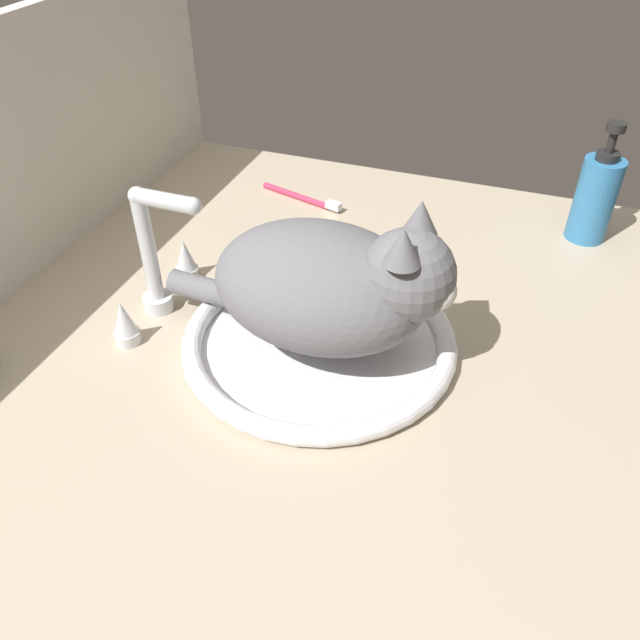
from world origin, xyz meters
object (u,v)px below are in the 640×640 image
at_px(cat, 335,284).
at_px(soap_pump_bottle, 595,197).
at_px(toothbrush, 303,198).
at_px(faucet, 157,265).
at_px(sink_basin, 320,339).

relative_size(cat, soap_pump_bottle, 2.00).
distance_m(soap_pump_bottle, toothbrush, 0.46).
distance_m(faucet, cat, 0.24).
bearing_deg(sink_basin, faucet, 90.00).
height_order(sink_basin, cat, cat).
relative_size(sink_basin, cat, 0.92).
relative_size(soap_pump_bottle, toothbrush, 1.16).
distance_m(sink_basin, faucet, 0.23).
height_order(sink_basin, soap_pump_bottle, soap_pump_bottle).
bearing_deg(toothbrush, sink_basin, -155.69).
xyz_separation_m(faucet, toothbrush, (0.34, -0.07, -0.06)).
height_order(cat, soap_pump_bottle, cat).
relative_size(faucet, toothbrush, 1.16).
relative_size(sink_basin, faucet, 1.85).
bearing_deg(sink_basin, soap_pump_bottle, -37.99).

